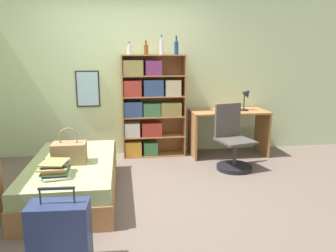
% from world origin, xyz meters
% --- Properties ---
extents(ground_plane, '(14.00, 14.00, 0.00)m').
position_xyz_m(ground_plane, '(0.00, 0.00, 0.00)').
color(ground_plane, '#66564C').
extents(wall_back, '(10.00, 0.09, 2.60)m').
position_xyz_m(wall_back, '(-0.00, 1.65, 1.30)').
color(wall_back, beige).
rests_on(wall_back, ground_plane).
extents(bed, '(0.96, 1.80, 0.41)m').
position_xyz_m(bed, '(-0.64, 0.02, 0.20)').
color(bed, '#A36B3D').
rests_on(bed, ground_plane).
extents(handbag, '(0.37, 0.24, 0.40)m').
position_xyz_m(handbag, '(-0.65, -0.06, 0.54)').
color(handbag, '#93704C').
rests_on(handbag, bed).
extents(book_stack_on_bed, '(0.32, 0.37, 0.15)m').
position_xyz_m(book_stack_on_bed, '(-0.73, -0.45, 0.48)').
color(book_stack_on_bed, silver).
rests_on(book_stack_on_bed, bed).
extents(suitcase, '(0.46, 0.27, 0.65)m').
position_xyz_m(suitcase, '(-0.54, -1.35, 0.26)').
color(suitcase, navy).
rests_on(suitcase, ground_plane).
extents(bookcase, '(0.99, 0.33, 1.61)m').
position_xyz_m(bookcase, '(0.37, 1.43, 0.82)').
color(bookcase, '#A36B3D').
rests_on(bookcase, ground_plane).
extents(bottle_green, '(0.07, 0.07, 0.19)m').
position_xyz_m(bottle_green, '(0.09, 1.46, 1.68)').
color(bottle_green, '#B7BCC1').
rests_on(bottle_green, bookcase).
extents(bottle_brown, '(0.07, 0.07, 0.21)m').
position_xyz_m(bottle_brown, '(0.34, 1.45, 1.69)').
color(bottle_brown, brown).
rests_on(bottle_brown, bookcase).
extents(bottle_clear, '(0.06, 0.06, 0.29)m').
position_xyz_m(bottle_clear, '(0.58, 1.43, 1.72)').
color(bottle_clear, '#B7BCC1').
rests_on(bottle_clear, bookcase).
extents(bottle_blue, '(0.06, 0.06, 0.28)m').
position_xyz_m(bottle_blue, '(0.80, 1.41, 1.71)').
color(bottle_blue, navy).
rests_on(bottle_blue, bookcase).
extents(desk, '(1.22, 0.62, 0.73)m').
position_xyz_m(desk, '(1.64, 1.29, 0.51)').
color(desk, '#A36B3D').
rests_on(desk, ground_plane).
extents(desk_lamp, '(0.21, 0.16, 0.37)m').
position_xyz_m(desk_lamp, '(1.92, 1.27, 0.96)').
color(desk_lamp, black).
rests_on(desk_lamp, desk).
extents(desk_chair, '(0.55, 0.55, 0.92)m').
position_xyz_m(desk_chair, '(1.50, 0.63, 0.29)').
color(desk_chair, black).
rests_on(desk_chair, ground_plane).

